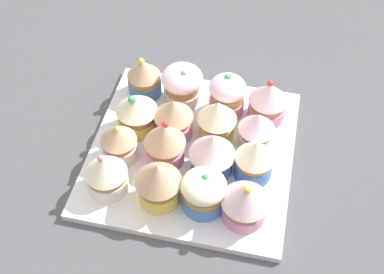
{
  "coord_description": "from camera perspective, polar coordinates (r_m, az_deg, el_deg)",
  "views": [
    {
      "loc": [
        45.93,
        10.04,
        62.02
      ],
      "look_at": [
        0.0,
        0.0,
        4.2
      ],
      "focal_mm": 46.72,
      "sensor_mm": 36.0,
      "label": 1
    }
  ],
  "objects": [
    {
      "name": "cupcake_5",
      "position": [
        0.76,
        -2.12,
        2.25
      ],
      "size": [
        6.04,
        6.04,
        7.26
      ],
      "color": "pink",
      "rests_on": "baking_tray"
    },
    {
      "name": "cupcake_13",
      "position": [
        0.75,
        7.38,
        0.82
      ],
      "size": [
        5.55,
        5.55,
        7.02
      ],
      "color": "white",
      "rests_on": "baking_tray"
    },
    {
      "name": "cupcake_9",
      "position": [
        0.76,
        2.88,
        2.17
      ],
      "size": [
        6.09,
        6.09,
        7.24
      ],
      "color": "#EFC651",
      "rests_on": "baking_tray"
    },
    {
      "name": "cupcake_12",
      "position": [
        0.79,
        8.69,
        4.14
      ],
      "size": [
        6.13,
        6.13,
        7.65
      ],
      "color": "pink",
      "rests_on": "baking_tray"
    },
    {
      "name": "cupcake_6",
      "position": [
        0.73,
        -3.12,
        -0.56
      ],
      "size": [
        6.19,
        6.19,
        8.13
      ],
      "color": "pink",
      "rests_on": "baking_tray"
    },
    {
      "name": "cupcake_4",
      "position": [
        0.81,
        -1.13,
        6.04
      ],
      "size": [
        6.72,
        6.72,
        7.08
      ],
      "color": "white",
      "rests_on": "baking_tray"
    },
    {
      "name": "cupcake_7",
      "position": [
        0.69,
        -3.87,
        -5.12
      ],
      "size": [
        6.53,
        6.53,
        7.76
      ],
      "color": "#EFC651",
      "rests_on": "baking_tray"
    },
    {
      "name": "cupcake_8",
      "position": [
        0.8,
        4.02,
        4.79
      ],
      "size": [
        5.83,
        5.83,
        7.51
      ],
      "color": "pink",
      "rests_on": "baking_tray"
    },
    {
      "name": "cupcake_3",
      "position": [
        0.71,
        -9.76,
        -4.13
      ],
      "size": [
        6.01,
        6.01,
        6.86
      ],
      "color": "white",
      "rests_on": "baking_tray"
    },
    {
      "name": "cupcake_10",
      "position": [
        0.71,
        2.32,
        -1.75
      ],
      "size": [
        6.79,
        6.79,
        7.71
      ],
      "color": "#477AC6",
      "rests_on": "baking_tray"
    },
    {
      "name": "baking_tray",
      "position": [
        0.77,
        0.0,
        -1.68
      ],
      "size": [
        30.72,
        30.72,
        1.2
      ],
      "color": "silver",
      "rests_on": "ground_plane"
    },
    {
      "name": "cupcake_2",
      "position": [
        0.74,
        -8.35,
        -0.52
      ],
      "size": [
        5.43,
        5.43,
        6.92
      ],
      "color": "white",
      "rests_on": "baking_tray"
    },
    {
      "name": "cupcake_14",
      "position": [
        0.72,
        7.14,
        -2.45
      ],
      "size": [
        5.69,
        5.69,
        7.3
      ],
      "color": "#477AC6",
      "rests_on": "baking_tray"
    },
    {
      "name": "cupcake_0",
      "position": [
        0.83,
        -5.5,
        6.81
      ],
      "size": [
        5.51,
        5.51,
        7.18
      ],
      "color": "#477AC6",
      "rests_on": "baking_tray"
    },
    {
      "name": "cupcake_1",
      "position": [
        0.78,
        -6.31,
        2.89
      ],
      "size": [
        6.45,
        6.45,
        7.38
      ],
      "color": "#EFC651",
      "rests_on": "baking_tray"
    },
    {
      "name": "cupcake_15",
      "position": [
        0.67,
        6.11,
        -7.19
      ],
      "size": [
        6.65,
        6.65,
        7.74
      ],
      "color": "pink",
      "rests_on": "baking_tray"
    },
    {
      "name": "cupcake_11",
      "position": [
        0.69,
        1.35,
        -6.26
      ],
      "size": [
        6.31,
        6.31,
        6.47
      ],
      "color": "#477AC6",
      "rests_on": "baking_tray"
    },
    {
      "name": "ground_plane",
      "position": [
        0.79,
        0.0,
        -2.61
      ],
      "size": [
        180.0,
        180.0,
        3.0
      ],
      "primitive_type": "cube",
      "color": "#4C4C51"
    }
  ]
}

